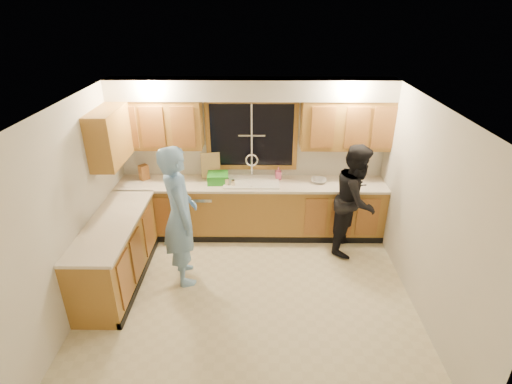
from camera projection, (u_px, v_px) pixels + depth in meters
floor at (249, 297)px, 5.24m from camera, size 4.20×4.20×0.00m
ceiling at (248, 108)px, 4.14m from camera, size 4.20×4.20×0.00m
wall_back at (252, 156)px, 6.40m from camera, size 4.20×0.00×4.20m
wall_left at (71, 213)px, 4.71m from camera, size 0.00×3.80×3.80m
wall_right at (428, 215)px, 4.67m from camera, size 0.00×3.80×3.80m
base_cabinets_back at (252, 209)px, 6.48m from camera, size 4.20×0.60×0.88m
base_cabinets_left at (116, 253)px, 5.38m from camera, size 0.60×1.90×0.88m
countertop_back at (252, 184)px, 6.27m from camera, size 4.20×0.63×0.04m
countertop_left at (112, 223)px, 5.17m from camera, size 0.63×1.90×0.04m
upper_cabinets_left at (157, 124)px, 6.01m from camera, size 1.35×0.33×0.75m
upper_cabinets_right at (346, 124)px, 5.98m from camera, size 1.35×0.33×0.75m
upper_cabinets_return at (109, 136)px, 5.46m from camera, size 0.33×0.90×0.75m
soffit at (251, 89)px, 5.76m from camera, size 4.20×0.35×0.30m
window_frame at (252, 135)px, 6.24m from camera, size 1.44×0.03×1.14m
sink at (252, 186)px, 6.30m from camera, size 0.86×0.52×0.57m
dishwasher at (200, 211)px, 6.49m from camera, size 0.60×0.56×0.82m
stove at (101, 279)px, 4.86m from camera, size 0.58×0.75×0.90m
man at (180, 216)px, 5.20m from camera, size 0.68×0.82×1.94m
woman at (356, 199)px, 5.91m from camera, size 0.94×1.02×1.69m
knife_block at (144, 172)px, 6.34m from camera, size 0.17×0.17×0.24m
cutting_board at (211, 165)px, 6.39m from camera, size 0.32×0.15×0.40m
dish_crate at (218, 178)px, 6.25m from camera, size 0.34×0.32×0.15m
soap_bottle at (278, 173)px, 6.35m from camera, size 0.10×0.10×0.20m
bowl at (319, 181)px, 6.27m from camera, size 0.28×0.28×0.06m
can_left at (227, 182)px, 6.14m from camera, size 0.08×0.08×0.12m
can_right at (233, 183)px, 6.11m from camera, size 0.08×0.08×0.11m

